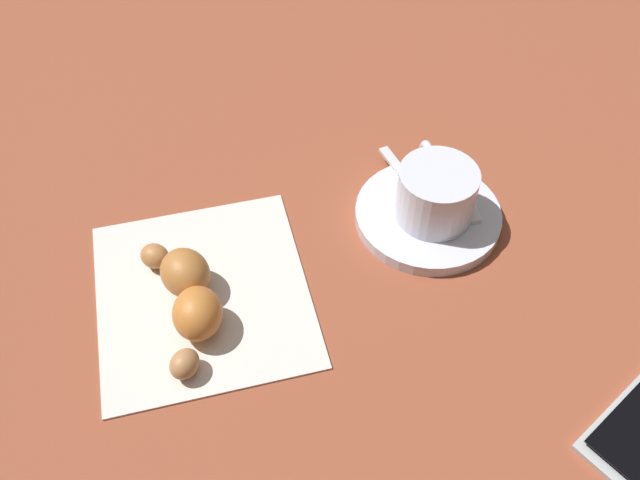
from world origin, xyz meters
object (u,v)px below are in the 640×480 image
Objects in this scene: sugar_packet at (462,196)px; napkin at (203,293)px; teaspoon at (428,207)px; saucer at (428,215)px; croissant at (188,295)px; espresso_cup at (436,192)px.

napkin is (-0.24, -0.03, -0.01)m from sugar_packet.
teaspoon is 0.68× the size of napkin.
teaspoon is (0.00, 0.00, 0.01)m from saucer.
sugar_packet is 0.46× the size of croissant.
saucer is 0.70× the size of napkin.
saucer is 0.04m from sugar_packet.
saucer reaches higher than napkin.
napkin is (-0.21, -0.02, -0.04)m from espresso_cup.
croissant is (-0.22, -0.03, 0.02)m from saucer.
croissant is at bearing -171.05° from saucer.
sugar_packet is at bearing 6.38° from napkin.
espresso_cup reaches higher than sugar_packet.
teaspoon reaches higher than sugar_packet.
croissant reaches higher than napkin.
saucer is at bearing 8.95° from croissant.
napkin is 0.03m from croissant.
saucer is at bearing 107.68° from sugar_packet.
espresso_cup is at bearing 111.70° from sugar_packet.
espresso_cup reaches higher than teaspoon.
teaspoon is at bearing 6.54° from napkin.
teaspoon is 0.22m from croissant.
croissant reaches higher than teaspoon.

